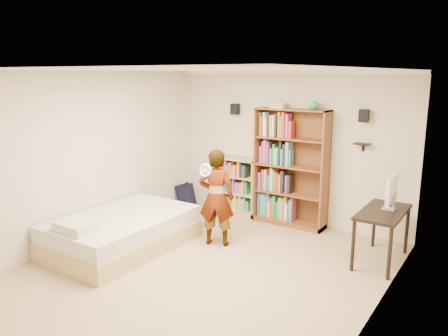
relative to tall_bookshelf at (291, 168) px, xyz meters
The scene contains 14 objects.
ground 2.54m from the tall_bookshelf, 94.12° to the right, with size 4.50×5.00×0.01m, color tan.
room_shell 2.43m from the tall_bookshelf, 94.12° to the right, with size 4.52×5.02×2.71m.
crown_molding 2.84m from the tall_bookshelf, 94.12° to the right, with size 4.50×5.00×0.06m.
speaker_left 1.56m from the tall_bookshelf, behind, with size 0.14×0.12×0.20m, color black.
speaker_right 1.53m from the tall_bookshelf, ahead, with size 0.14×0.12×0.20m, color black.
wall_shelf 1.30m from the tall_bookshelf, ahead, with size 0.25×0.16×0.03m, color black.
tall_bookshelf is the anchor object (origin of this frame).
low_bookshelf 1.23m from the tall_bookshelf, behind, with size 0.86×0.32×1.08m, color tan, non-canonical shape.
computer_desk 2.04m from the tall_bookshelf, 22.47° to the right, with size 0.56×1.12×0.77m, color black, non-canonical shape.
imac 1.94m from the tall_bookshelf, 19.38° to the right, with size 0.10×0.50×0.50m, color silver, non-canonical shape.
daybed 3.03m from the tall_bookshelf, 124.63° to the right, with size 1.44×2.22×0.66m, color beige, non-canonical shape.
person 1.62m from the tall_bookshelf, 110.08° to the right, with size 0.56×0.37×1.53m, color black.
wii_wheel 1.88m from the tall_bookshelf, 107.06° to the right, with size 0.21×0.21×0.04m, color silver.
navy_bag 2.33m from the tall_bookshelf, behind, with size 0.36×0.23×0.49m, color black, non-canonical shape.
Camera 1 is at (3.34, -4.55, 2.65)m, focal length 35.00 mm.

